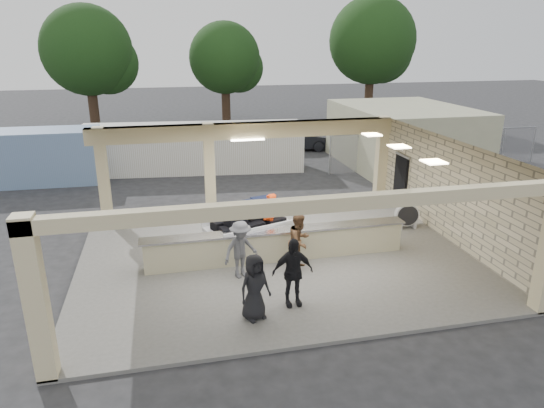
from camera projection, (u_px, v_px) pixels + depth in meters
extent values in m
plane|color=#252527|center=(274.00, 255.00, 15.53)|extent=(120.00, 120.00, 0.00)
cube|color=#5E5C57|center=(274.00, 254.00, 15.51)|extent=(12.00, 10.00, 0.10)
cube|color=beige|center=(274.00, 148.00, 14.40)|extent=(12.00, 10.00, 0.02)
cube|color=beige|center=(448.00, 191.00, 16.22)|extent=(0.02, 10.00, 3.50)
cube|color=black|center=(400.00, 182.00, 19.36)|extent=(0.10, 0.95, 2.10)
cube|color=beige|center=(246.00, 130.00, 18.88)|extent=(12.00, 0.50, 0.60)
cube|color=beige|center=(327.00, 204.00, 9.97)|extent=(12.00, 0.30, 0.30)
cube|color=beige|center=(103.00, 173.00, 18.18)|extent=(0.40, 0.40, 3.50)
cube|color=beige|center=(209.00, 167.00, 19.02)|extent=(0.40, 0.40, 3.50)
cube|color=beige|center=(381.00, 158.00, 20.59)|extent=(0.40, 0.40, 3.50)
cube|color=beige|center=(36.00, 301.00, 9.30)|extent=(0.40, 0.40, 3.50)
cube|color=white|center=(248.00, 140.00, 18.75)|extent=(1.30, 0.12, 0.06)
cube|color=#FFEABF|center=(372.00, 135.00, 16.59)|extent=(0.55, 0.55, 0.04)
cube|color=#FFEABF|center=(399.00, 146.00, 14.74)|extent=(0.55, 0.55, 0.04)
cube|color=#FFEABF|center=(434.00, 162.00, 12.90)|extent=(0.55, 0.55, 0.04)
cube|color=#BDB58D|center=(277.00, 246.00, 14.89)|extent=(8.00, 0.50, 0.90)
cube|color=#B7B7BC|center=(277.00, 231.00, 14.73)|extent=(8.20, 0.58, 0.06)
cube|color=silver|center=(252.00, 229.00, 15.61)|extent=(3.16, 2.45, 0.13)
cylinder|color=black|center=(229.00, 256.00, 14.72)|extent=(0.27, 0.46, 0.45)
cylinder|color=black|center=(213.00, 242.00, 15.71)|extent=(0.27, 0.46, 0.45)
cylinder|color=black|center=(291.00, 241.00, 15.80)|extent=(0.27, 0.46, 0.45)
cylinder|color=black|center=(272.00, 229.00, 16.79)|extent=(0.27, 0.46, 0.45)
cube|color=silver|center=(240.00, 215.00, 16.22)|extent=(2.66, 0.92, 0.33)
cube|color=silver|center=(265.00, 231.00, 14.86)|extent=(2.66, 0.92, 0.33)
cube|color=black|center=(231.00, 232.00, 14.84)|extent=(0.74, 0.60, 0.29)
cube|color=black|center=(254.00, 227.00, 15.22)|extent=(0.74, 0.60, 0.29)
cube|color=black|center=(275.00, 222.00, 15.60)|extent=(0.74, 0.60, 0.29)
cube|color=black|center=(222.00, 225.00, 15.38)|extent=(0.74, 0.60, 0.29)
cube|color=black|center=(244.00, 220.00, 15.76)|extent=(0.74, 0.60, 0.29)
cube|color=black|center=(264.00, 216.00, 16.14)|extent=(0.74, 0.60, 0.29)
cube|color=black|center=(236.00, 220.00, 14.94)|extent=(0.74, 0.60, 0.29)
cube|color=black|center=(255.00, 213.00, 15.50)|extent=(0.74, 0.60, 0.29)
cube|color=black|center=(266.00, 209.00, 15.95)|extent=(0.74, 0.60, 0.29)
cube|color=black|center=(234.00, 213.00, 15.50)|extent=(0.74, 0.60, 0.29)
cube|color=black|center=(245.00, 206.00, 15.24)|extent=(0.74, 0.60, 0.29)
cube|color=black|center=(262.00, 202.00, 15.66)|extent=(0.74, 0.60, 0.29)
cylinder|color=silver|center=(407.00, 214.00, 17.39)|extent=(0.87, 0.42, 0.83)
cylinder|color=black|center=(407.00, 214.00, 17.39)|extent=(0.78, 0.44, 0.74)
cube|color=silver|center=(399.00, 224.00, 17.45)|extent=(0.06, 0.46, 0.28)
cube|color=silver|center=(413.00, 223.00, 17.57)|extent=(0.06, 0.46, 0.28)
imported|color=red|center=(270.00, 222.00, 15.46)|extent=(0.40, 0.69, 1.87)
imported|color=brown|center=(299.00, 241.00, 14.16)|extent=(0.89, 0.82, 1.73)
imported|color=black|center=(293.00, 272.00, 12.18)|extent=(1.07, 0.41, 1.82)
imported|color=#515256|center=(241.00, 249.00, 13.66)|extent=(1.15, 0.79, 1.69)
imported|color=black|center=(255.00, 287.00, 11.60)|extent=(0.88, 0.62, 1.67)
imported|color=silver|center=(373.00, 142.00, 29.24)|extent=(5.08, 3.14, 1.35)
imported|color=silver|center=(398.00, 137.00, 30.40)|extent=(5.08, 3.66, 1.51)
imported|color=black|center=(298.00, 139.00, 30.17)|extent=(4.24, 1.98, 1.36)
cube|color=white|center=(194.00, 148.00, 25.18)|extent=(11.43, 3.35, 2.44)
cylinder|color=gray|center=(330.00, 155.00, 24.56)|extent=(0.06, 0.06, 2.00)
cylinder|color=gray|center=(367.00, 153.00, 24.98)|extent=(0.06, 0.06, 2.00)
cylinder|color=gray|center=(402.00, 151.00, 25.40)|extent=(0.06, 0.06, 2.00)
cylinder|color=gray|center=(437.00, 150.00, 25.82)|extent=(0.06, 0.06, 2.00)
cylinder|color=gray|center=(470.00, 148.00, 26.24)|extent=(0.06, 0.06, 2.00)
cylinder|color=gray|center=(502.00, 146.00, 26.66)|extent=(0.06, 0.06, 2.00)
cylinder|color=gray|center=(533.00, 144.00, 27.08)|extent=(0.06, 0.06, 2.00)
cube|color=gray|center=(437.00, 150.00, 25.82)|extent=(12.00, 0.02, 2.00)
cylinder|color=gray|center=(439.00, 131.00, 25.50)|extent=(12.00, 0.05, 0.05)
cylinder|color=#382619|center=(93.00, 102.00, 35.29)|extent=(0.70, 0.70, 4.50)
sphere|color=black|center=(87.00, 50.00, 34.13)|extent=(6.30, 6.30, 6.30)
sphere|color=black|center=(107.00, 63.00, 35.22)|extent=(4.50, 4.50, 4.50)
cylinder|color=#382619|center=(226.00, 99.00, 39.31)|extent=(0.70, 0.70, 4.00)
sphere|color=black|center=(225.00, 58.00, 38.28)|extent=(5.60, 5.60, 5.60)
sphere|color=black|center=(239.00, 68.00, 39.34)|extent=(4.00, 4.00, 4.00)
cylinder|color=#382619|center=(369.00, 91.00, 40.74)|extent=(0.70, 0.70, 5.00)
sphere|color=black|center=(372.00, 40.00, 39.45)|extent=(7.00, 7.00, 7.00)
sphere|color=black|center=(382.00, 53.00, 40.58)|extent=(5.00, 5.00, 5.00)
cube|color=#AFAF8B|center=(403.00, 136.00, 26.24)|extent=(6.00, 8.00, 3.20)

